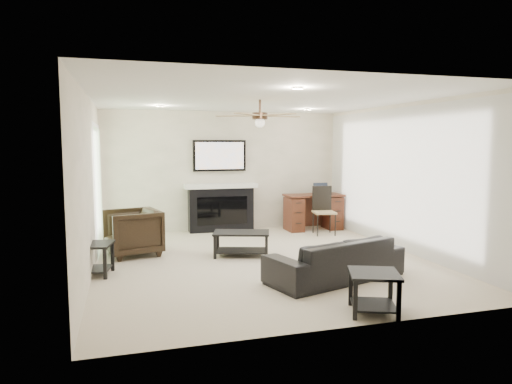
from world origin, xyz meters
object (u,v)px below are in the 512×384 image
Objects in this scene: sofa at (335,259)px; fireplace_unit at (221,186)px; armchair at (133,232)px; coffee_table at (241,244)px; desk at (313,212)px.

fireplace_unit reaches higher than sofa.
armchair is 0.44× the size of fireplace_unit.
armchair is at bearing 179.64° from coffee_table.
armchair is (-2.60, 2.15, 0.10)m from sofa.
fireplace_unit is 1.57× the size of desk.
fireplace_unit is 2.04m from desk.
armchair reaches higher than coffee_table.
coffee_table is at bearing -93.11° from fireplace_unit.
armchair reaches higher than sofa.
sofa is 3.94m from fireplace_unit.
coffee_table is 0.74× the size of desk.
desk is (3.74, 1.27, -0.00)m from armchair.
sofa is 3.61m from desk.
desk is at bearing 59.25° from coffee_table.
sofa is 1.58× the size of desk.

